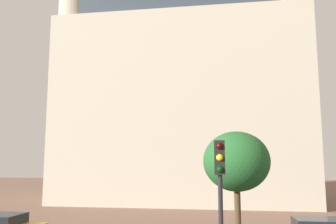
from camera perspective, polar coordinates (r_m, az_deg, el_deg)
The scene contains 3 objects.
landmark_building at distance 35.53m, azimuth 1.89°, elevation 2.89°, with size 23.01×12.94×34.18m.
traffic_light_pole at distance 9.43m, azimuth 8.49°, elevation -12.47°, with size 0.28×0.34×4.35m.
tree_curb_far at distance 18.62m, azimuth 11.04°, elevation -7.90°, with size 3.42×3.42×5.33m.
Camera 1 is at (1.93, -4.78, 3.82)m, focal length 37.56 mm.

